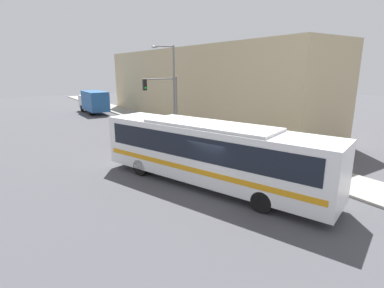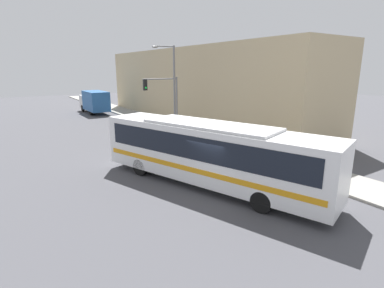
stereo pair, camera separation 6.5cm
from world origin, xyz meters
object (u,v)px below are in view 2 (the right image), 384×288
(city_bus, at_px, (209,151))
(delivery_truck, at_px, (94,101))
(fire_hydrant, at_px, (242,148))
(street_lamp, at_px, (172,82))
(parking_meter, at_px, (205,129))
(pedestrian_near_corner, at_px, (263,140))
(traffic_light_pole, at_px, (165,95))

(city_bus, distance_m, delivery_truck, 28.32)
(fire_hydrant, height_order, street_lamp, street_lamp)
(parking_meter, xyz_separation_m, street_lamp, (-0.01, 5.06, 3.46))
(pedestrian_near_corner, bearing_deg, delivery_truck, 98.93)
(city_bus, xyz_separation_m, delivery_truck, (2.43, 28.21, -0.23))
(city_bus, relative_size, fire_hydrant, 15.59)
(fire_hydrant, bearing_deg, city_bus, -148.44)
(city_bus, relative_size, parking_meter, 9.03)
(delivery_truck, xyz_separation_m, pedestrian_near_corner, (4.04, -25.68, -0.60))
(street_lamp, bearing_deg, fire_hydrant, -89.93)
(traffic_light_pole, xyz_separation_m, parking_meter, (1.03, -4.50, -2.42))
(city_bus, bearing_deg, fire_hydrant, 12.79)
(traffic_light_pole, height_order, street_lamp, street_lamp)
(traffic_light_pole, bearing_deg, delivery_truck, 95.51)
(fire_hydrant, bearing_deg, street_lamp, 90.07)
(traffic_light_pole, xyz_separation_m, pedestrian_near_corner, (2.46, -9.30, -2.51))
(parking_meter, relative_size, pedestrian_near_corner, 0.83)
(pedestrian_near_corner, bearing_deg, city_bus, -158.62)
(fire_hydrant, distance_m, traffic_light_pole, 9.28)
(delivery_truck, xyz_separation_m, parking_meter, (2.61, -20.88, -0.52))
(fire_hydrant, height_order, traffic_light_pole, traffic_light_pole)
(street_lamp, height_order, pedestrian_near_corner, street_lamp)
(parking_meter, bearing_deg, delivery_truck, 97.12)
(fire_hydrant, xyz_separation_m, street_lamp, (-0.01, 9.29, 3.98))
(fire_hydrant, xyz_separation_m, traffic_light_pole, (-1.03, 8.74, 2.95))
(street_lamp, bearing_deg, traffic_light_pole, -151.52)
(traffic_light_pole, bearing_deg, city_bus, -108.73)
(street_lamp, bearing_deg, parking_meter, -89.87)
(city_bus, distance_m, parking_meter, 8.93)
(city_bus, xyz_separation_m, fire_hydrant, (5.04, 3.10, -1.28))
(fire_hydrant, relative_size, traffic_light_pole, 0.16)
(city_bus, distance_m, fire_hydrant, 6.05)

